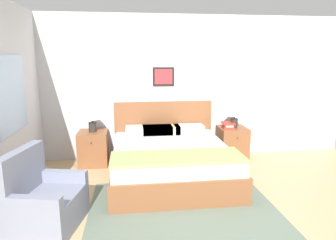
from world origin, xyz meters
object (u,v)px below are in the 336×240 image
at_px(bed, 170,159).
at_px(armchair, 44,202).
at_px(nightstand_by_door, 232,143).
at_px(table_lamp_near_window, 92,114).
at_px(table_lamp_by_door, 235,111).
at_px(nightstand_near_window, 93,148).

height_order(bed, armchair, bed).
relative_size(bed, nightstand_by_door, 3.48).
xyz_separation_m(bed, armchair, (-1.57, -1.21, -0.01)).
relative_size(armchair, table_lamp_near_window, 2.07).
distance_m(armchair, table_lamp_by_door, 3.50).
bearing_deg(armchair, table_lamp_near_window, -176.94).
xyz_separation_m(nightstand_near_window, table_lamp_near_window, (0.01, -0.02, 0.60)).
relative_size(bed, table_lamp_near_window, 4.69).
bearing_deg(nightstand_by_door, nightstand_near_window, 180.00).
xyz_separation_m(armchair, nightstand_by_door, (2.83, 1.96, 0.01)).
bearing_deg(nightstand_by_door, table_lamp_by_door, -51.89).
height_order(armchair, table_lamp_near_window, table_lamp_near_window).
distance_m(nightstand_near_window, table_lamp_near_window, 0.60).
height_order(nightstand_near_window, table_lamp_by_door, table_lamp_by_door).
height_order(nightstand_by_door, table_lamp_by_door, table_lamp_by_door).
distance_m(bed, table_lamp_by_door, 1.59).
bearing_deg(bed, nightstand_near_window, 149.21).
xyz_separation_m(table_lamp_near_window, table_lamp_by_door, (2.52, 0.00, 0.00)).
distance_m(nightstand_near_window, table_lamp_by_door, 2.60).
bearing_deg(nightstand_near_window, armchair, -99.09).
relative_size(table_lamp_near_window, table_lamp_by_door, 1.00).
relative_size(nightstand_near_window, table_lamp_by_door, 1.35).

